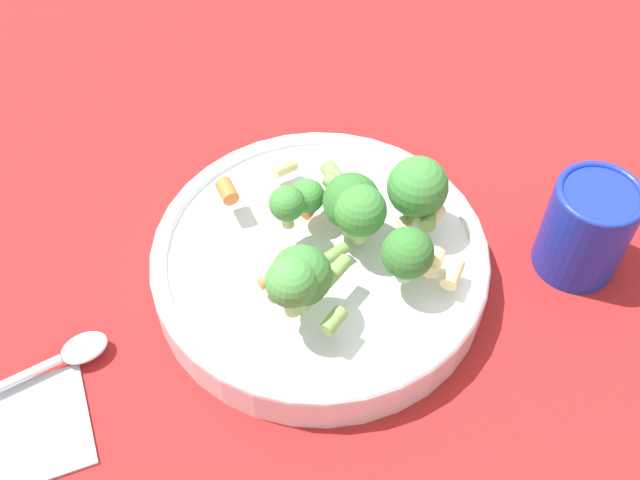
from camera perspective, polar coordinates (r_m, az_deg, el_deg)
ground_plane at (r=0.62m, az=0.00°, el=-2.81°), size 3.00×3.00×0.00m
bowl at (r=0.60m, az=0.00°, el=-1.60°), size 0.27×0.27×0.04m
pasta_salad at (r=0.56m, az=2.71°, el=1.13°), size 0.18×0.20×0.07m
cup at (r=0.63m, az=19.67°, el=0.93°), size 0.07×0.07×0.09m
spoon at (r=0.60m, az=-20.37°, el=-9.05°), size 0.16×0.06×0.01m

